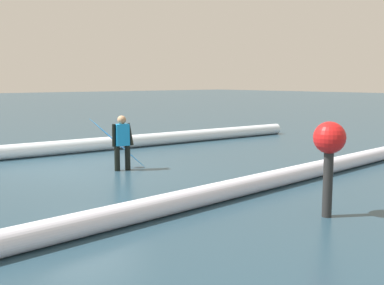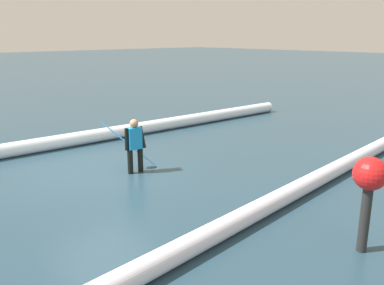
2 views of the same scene
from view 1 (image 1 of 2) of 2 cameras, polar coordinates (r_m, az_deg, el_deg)
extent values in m
plane|color=#254253|center=(12.24, -12.74, -3.32)|extent=(152.37, 152.37, 0.00)
cylinder|color=black|center=(11.99, -9.06, -1.91)|extent=(0.14, 0.14, 0.64)
cylinder|color=black|center=(12.09, -7.81, -1.81)|extent=(0.14, 0.14, 0.64)
cube|color=#198CD8|center=(11.96, -8.49, 0.93)|extent=(0.37, 0.26, 0.55)
sphere|color=#A87F5D|center=(11.92, -8.52, 2.73)|extent=(0.22, 0.22, 0.22)
cylinder|color=black|center=(11.88, -9.46, 0.87)|extent=(0.09, 0.11, 0.57)
cylinder|color=black|center=(12.03, -7.53, 0.99)|extent=(0.09, 0.25, 0.57)
ellipsoid|color=#268CE5|center=(12.30, -9.01, -0.08)|extent=(1.36, 0.88, 1.34)
ellipsoid|color=blue|center=(12.30, -9.01, -0.06)|extent=(1.05, 0.62, 1.08)
cylinder|color=#262626|center=(8.15, 16.13, -4.93)|extent=(0.16, 0.16, 1.10)
sphere|color=red|center=(8.02, 16.34, 0.57)|extent=(0.53, 0.53, 0.53)
cylinder|color=white|center=(7.85, -4.70, -7.86)|extent=(24.71, 1.81, 0.37)
camera|label=2|loc=(2.32, -25.86, 36.88)|focal=37.87mm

